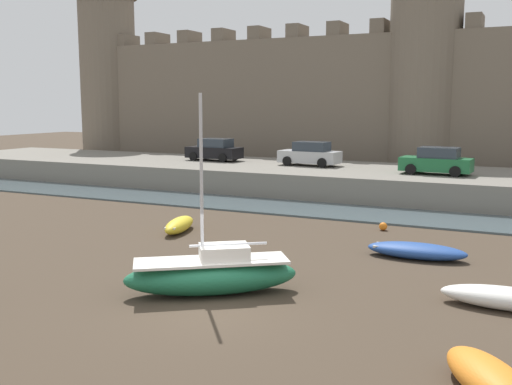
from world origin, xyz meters
name	(u,v)px	position (x,y,z in m)	size (l,w,h in m)	color
ground_plane	(210,307)	(0.00, 0.00, 0.00)	(160.00, 160.00, 0.00)	#423528
water_channel	(361,213)	(0.00, 15.98, 0.05)	(80.00, 4.50, 0.10)	#47565B
quay_road	(393,183)	(0.00, 23.23, 0.79)	(71.85, 10.00, 1.58)	slate
castle	(424,89)	(0.00, 32.67, 6.84)	(65.77, 5.92, 19.59)	#706354
rowboat_foreground_left	(490,379)	(7.67, -2.21, 0.37)	(2.56, 3.03, 0.70)	orange
rowboat_midflat_centre	(179,225)	(-6.26, 8.14, 0.35)	(1.52, 3.05, 0.66)	yellow
rowboat_near_channel_left	(511,298)	(7.79, 3.44, 0.33)	(3.82, 1.16, 0.63)	silver
sailboat_foreground_right	(212,274)	(-0.51, 1.05, 0.63)	(5.20, 4.35, 6.08)	#1E6B47
rowboat_near_channel_right	(416,250)	(4.31, 8.05, 0.31)	(3.72, 1.46, 0.58)	#234793
mooring_buoy_mid_mud	(383,226)	(1.99, 12.47, 0.19)	(0.37, 0.37, 0.37)	orange
car_quay_west	(214,150)	(-13.41, 24.12, 2.36)	(4.19, 2.05, 1.62)	black
car_quay_east	(310,154)	(-5.79, 23.79, 2.36)	(4.19, 2.05, 1.62)	#B2B5B7
car_quay_centre_west	(437,161)	(2.77, 22.23, 2.36)	(4.19, 2.05, 1.62)	#1E6638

